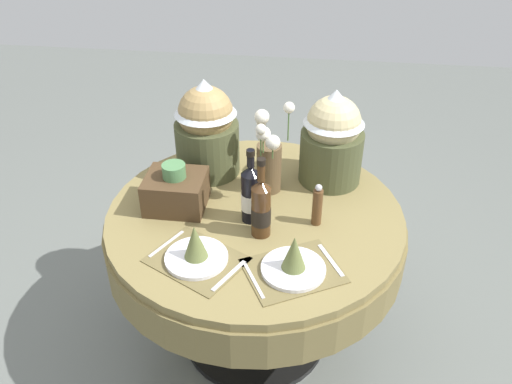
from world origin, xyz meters
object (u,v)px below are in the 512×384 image
at_px(gift_tub_back_left, 206,124).
at_px(gift_tub_back_right, 333,134).
at_px(wine_bottle_left, 251,194).
at_px(woven_basket_side_left, 176,190).
at_px(dining_table, 255,237).
at_px(pepper_mill, 317,206).
at_px(place_setting_left, 196,251).
at_px(wine_bottle_right, 261,208).
at_px(place_setting_right, 294,262).
at_px(flower_vase, 269,157).

bearing_deg(gift_tub_back_left, gift_tub_back_right, -0.05).
height_order(wine_bottle_left, woven_basket_side_left, wine_bottle_left).
relative_size(dining_table, pepper_mill, 6.76).
bearing_deg(dining_table, gift_tub_back_right, 44.45).
xyz_separation_m(place_setting_left, pepper_mill, (0.44, 0.29, 0.04)).
height_order(wine_bottle_left, wine_bottle_right, wine_bottle_right).
xyz_separation_m(place_setting_right, wine_bottle_left, (-0.20, 0.29, 0.08)).
xyz_separation_m(pepper_mill, gift_tub_back_right, (0.05, 0.35, 0.15)).
bearing_deg(gift_tub_back_right, wine_bottle_left, -131.70).
bearing_deg(wine_bottle_left, gift_tub_back_left, 125.33).
xyz_separation_m(gift_tub_back_left, woven_basket_side_left, (-0.08, -0.30, -0.16)).
bearing_deg(woven_basket_side_left, place_setting_right, -33.67).
bearing_deg(dining_table, flower_vase, 78.14).
bearing_deg(wine_bottle_left, wine_bottle_right, -59.76).
xyz_separation_m(pepper_mill, gift_tub_back_left, (-0.52, 0.35, 0.16)).
bearing_deg(gift_tub_back_right, dining_table, -135.55).
xyz_separation_m(wine_bottle_left, wine_bottle_right, (0.05, -0.09, 0.00)).
bearing_deg(wine_bottle_right, gift_tub_back_right, 59.33).
height_order(place_setting_right, flower_vase, flower_vase).
bearing_deg(place_setting_right, flower_vase, 106.10).
bearing_deg(pepper_mill, gift_tub_back_right, 82.34).
height_order(place_setting_right, gift_tub_back_left, gift_tub_back_left).
bearing_deg(gift_tub_back_left, wine_bottle_left, -54.67).
bearing_deg(dining_table, place_setting_left, -118.06).
bearing_deg(gift_tub_back_right, gift_tub_back_left, 179.95).
xyz_separation_m(place_setting_right, woven_basket_side_left, (-0.53, 0.35, 0.03)).
xyz_separation_m(dining_table, wine_bottle_right, (0.04, -0.14, 0.27)).
bearing_deg(gift_tub_back_right, place_setting_right, -100.40).
distance_m(dining_table, place_setting_right, 0.44).
xyz_separation_m(flower_vase, gift_tub_back_left, (-0.30, 0.13, 0.07)).
height_order(flower_vase, wine_bottle_left, flower_vase).
height_order(gift_tub_back_right, woven_basket_side_left, gift_tub_back_right).
relative_size(gift_tub_back_right, woven_basket_side_left, 1.78).
bearing_deg(wine_bottle_left, woven_basket_side_left, 170.25).
bearing_deg(pepper_mill, place_setting_left, -146.71).
distance_m(wine_bottle_right, pepper_mill, 0.24).
xyz_separation_m(wine_bottle_left, woven_basket_side_left, (-0.33, 0.06, -0.05)).
bearing_deg(place_setting_right, wine_bottle_right, 125.37).
xyz_separation_m(wine_bottle_right, pepper_mill, (0.22, 0.10, -0.04)).
bearing_deg(wine_bottle_left, place_setting_left, -121.03).
xyz_separation_m(flower_vase, pepper_mill, (0.22, -0.22, -0.08)).
xyz_separation_m(flower_vase, woven_basket_side_left, (-0.38, -0.17, -0.09)).
bearing_deg(place_setting_left, wine_bottle_left, 58.97).
relative_size(wine_bottle_right, woven_basket_side_left, 1.39).
relative_size(place_setting_left, wine_bottle_left, 1.27).
height_order(place_setting_right, woven_basket_side_left, woven_basket_side_left).
bearing_deg(dining_table, pepper_mill, -10.22).
distance_m(place_setting_right, wine_bottle_right, 0.26).
height_order(flower_vase, pepper_mill, flower_vase).
relative_size(dining_table, wine_bottle_right, 3.69).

